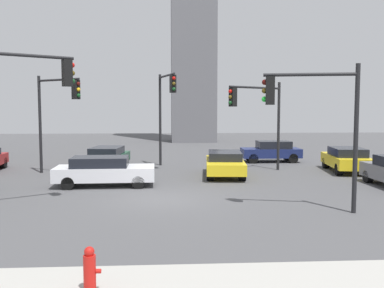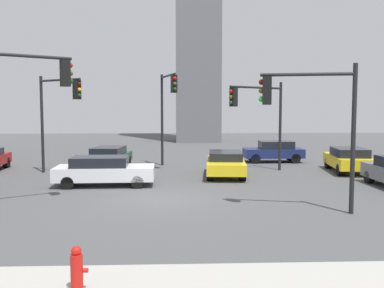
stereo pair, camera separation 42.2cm
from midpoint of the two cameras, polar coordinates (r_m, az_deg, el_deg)
The scene contains 12 objects.
ground_plane at distance 17.72m, azimuth -4.74°, elevation -7.24°, with size 88.56×88.56×0.00m, color #4C4C4F.
traffic_light_0 at distance 24.78m, azimuth -17.73°, elevation 4.95°, with size 2.72×2.06×5.44m.
traffic_light_1 at distance 24.63m, azimuth 8.00°, elevation 4.66°, with size 3.40×2.48×5.15m.
traffic_light_2 at distance 16.57m, azimuth -23.91°, elevation 6.02°, with size 3.93×2.58×5.73m.
traffic_light_3 at distance 15.82m, azimuth 14.77°, elevation 4.43°, with size 3.25×0.92×5.20m.
traffic_light_4 at distance 26.26m, azimuth -3.90°, elevation 5.74°, with size 1.04×3.40×5.75m.
fire_hydrant at distance 9.04m, azimuth -14.59°, elevation -15.62°, with size 0.34×0.24×0.88m.
car_0 at distance 26.73m, azimuth -11.44°, elevation -1.69°, with size 2.36×4.53×1.33m.
car_1 at distance 26.42m, azimuth 19.12°, elevation -1.85°, with size 2.37×4.38×1.40m.
car_4 at distance 23.56m, azimuth 3.81°, elevation -2.49°, with size 2.37×4.65×1.30m.
car_5 at distance 20.97m, azimuth -12.03°, elevation -3.42°, with size 4.66×2.01×1.38m.
car_6 at distance 29.89m, azimuth 9.96°, elevation -0.90°, with size 3.93×1.69×1.43m.
Camera 1 is at (0.20, -17.32, 3.72)m, focal length 40.76 mm.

